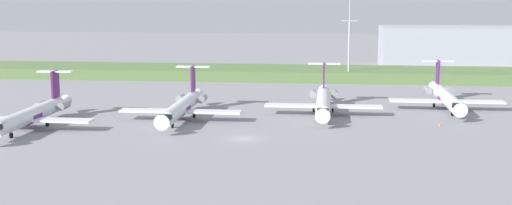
{
  "coord_description": "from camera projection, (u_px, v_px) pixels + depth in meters",
  "views": [
    {
      "loc": [
        13.19,
        -103.37,
        23.65
      ],
      "look_at": [
        0.0,
        18.17,
        3.0
      ],
      "focal_mm": 45.75,
      "sensor_mm": 36.0,
      "label": 1
    }
  ],
  "objects": [
    {
      "name": "antenna_mast",
      "position": [
        349.0,
        44.0,
        172.36
      ],
      "size": [
        4.4,
        0.5,
        25.01
      ],
      "color": "#B2B2B7",
      "rests_on": "ground"
    },
    {
      "name": "regional_jet_nearest",
      "position": [
        32.0,
        114.0,
        114.72
      ],
      "size": [
        22.81,
        31.0,
        9.0
      ],
      "color": "silver",
      "rests_on": "ground"
    },
    {
      "name": "regional_jet_third",
      "position": [
        323.0,
        101.0,
        128.39
      ],
      "size": [
        22.81,
        31.0,
        9.0
      ],
      "color": "silver",
      "rests_on": "ground"
    },
    {
      "name": "ground_plane",
      "position": [
        262.0,
        107.0,
        136.08
      ],
      "size": [
        500.0,
        500.0,
        0.0
      ],
      "primitive_type": "plane",
      "color": "gray"
    },
    {
      "name": "grass_berm",
      "position": [
        279.0,
        73.0,
        182.03
      ],
      "size": [
        320.0,
        20.0,
        2.9
      ],
      "primitive_type": "cube",
      "color": "#597542",
      "rests_on": "ground"
    },
    {
      "name": "distant_hangar",
      "position": [
        452.0,
        47.0,
        208.35
      ],
      "size": [
        45.13,
        22.34,
        12.86
      ],
      "primitive_type": "cube",
      "color": "#9EA3AD",
      "rests_on": "ground"
    },
    {
      "name": "safety_cone_front_marker",
      "position": [
        440.0,
        125.0,
        116.88
      ],
      "size": [
        0.44,
        0.44,
        0.55
      ],
      "primitive_type": "cone",
      "color": "orange",
      "rests_on": "ground"
    },
    {
      "name": "regional_jet_second",
      "position": [
        182.0,
        106.0,
        122.77
      ],
      "size": [
        22.81,
        31.0,
        9.0
      ],
      "color": "silver",
      "rests_on": "ground"
    },
    {
      "name": "regional_jet_fourth",
      "position": [
        445.0,
        97.0,
        133.94
      ],
      "size": [
        22.81,
        31.0,
        9.0
      ],
      "color": "silver",
      "rests_on": "ground"
    }
  ]
}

